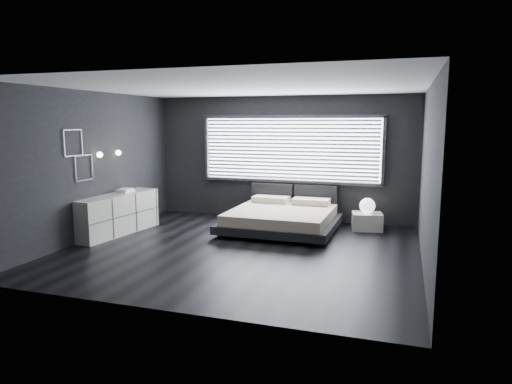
% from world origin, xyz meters
% --- Properties ---
extents(room, '(6.04, 6.00, 2.80)m').
position_xyz_m(room, '(0.00, 0.00, 1.40)').
color(room, black).
rests_on(room, ground).
extents(window, '(4.14, 0.09, 1.52)m').
position_xyz_m(window, '(0.20, 2.70, 1.61)').
color(window, white).
rests_on(window, ground).
extents(headboard, '(1.96, 0.16, 0.52)m').
position_xyz_m(headboard, '(0.31, 2.64, 0.57)').
color(headboard, black).
rests_on(headboard, ground).
extents(sconce_near, '(0.18, 0.11, 0.11)m').
position_xyz_m(sconce_near, '(-2.88, 0.05, 1.60)').
color(sconce_near, silver).
rests_on(sconce_near, ground).
extents(sconce_far, '(0.18, 0.11, 0.11)m').
position_xyz_m(sconce_far, '(-2.88, 0.65, 1.60)').
color(sconce_far, silver).
rests_on(sconce_far, ground).
extents(wall_art_upper, '(0.01, 0.48, 0.48)m').
position_xyz_m(wall_art_upper, '(-2.98, -0.55, 1.85)').
color(wall_art_upper, '#47474C').
rests_on(wall_art_upper, ground).
extents(wall_art_lower, '(0.01, 0.48, 0.48)m').
position_xyz_m(wall_art_lower, '(-2.98, -0.30, 1.38)').
color(wall_art_lower, '#47474C').
rests_on(wall_art_lower, ground).
extents(bed, '(2.25, 2.15, 0.58)m').
position_xyz_m(bed, '(0.31, 1.59, 0.27)').
color(bed, black).
rests_on(bed, ground).
extents(nightstand, '(0.68, 0.60, 0.35)m').
position_xyz_m(nightstand, '(1.98, 2.22, 0.18)').
color(nightstand, beige).
rests_on(nightstand, ground).
extents(orb_lamp, '(0.32, 0.32, 0.32)m').
position_xyz_m(orb_lamp, '(1.98, 2.19, 0.51)').
color(orb_lamp, white).
rests_on(orb_lamp, nightstand).
extents(dresser, '(0.81, 2.05, 0.80)m').
position_xyz_m(dresser, '(-2.78, 0.33, 0.40)').
color(dresser, beige).
rests_on(dresser, ground).
extents(book_stack, '(0.27, 0.35, 0.07)m').
position_xyz_m(book_stack, '(-2.77, 0.66, 0.83)').
color(book_stack, white).
rests_on(book_stack, dresser).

